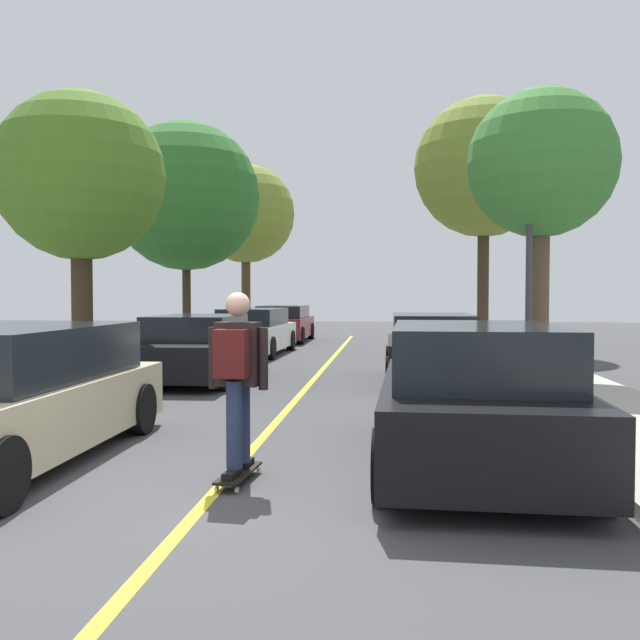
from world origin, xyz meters
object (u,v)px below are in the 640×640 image
at_px(parked_car_left_near, 196,348).
at_px(street_tree_left_nearest, 81,178).
at_px(skateboard, 239,473).
at_px(parked_car_left_far, 254,332).
at_px(parked_car_left_farthest, 284,323).
at_px(streetlamp, 529,232).
at_px(parked_car_right_near, 432,348).
at_px(parked_car_left_nearest, 11,395).
at_px(skateboarder, 237,371).
at_px(street_tree_left_near, 186,197).
at_px(street_tree_right_nearest, 542,165).
at_px(parked_car_right_nearest, 474,397).
at_px(street_tree_right_near, 484,168).
at_px(street_tree_left_far, 246,214).

distance_m(parked_car_left_near, street_tree_left_nearest, 4.09).
xyz_separation_m(street_tree_left_nearest, skateboard, (4.67, -6.73, -4.00)).
xyz_separation_m(parked_car_left_near, parked_car_left_far, (0.00, 6.15, 0.02)).
height_order(parked_car_left_farthest, streetlamp, streetlamp).
relative_size(parked_car_right_near, skateboard, 4.67).
height_order(parked_car_left_nearest, skateboarder, skateboarder).
bearing_deg(streetlamp, parked_car_left_farthest, 117.70).
xyz_separation_m(parked_car_left_far, streetlamp, (6.63, -6.81, 2.27)).
xyz_separation_m(street_tree_left_near, skateboard, (4.67, -13.79, -4.65)).
bearing_deg(parked_car_right_near, parked_car_left_near, -178.43).
distance_m(parked_car_right_near, skateboard, 8.03).
distance_m(street_tree_right_nearest, streetlamp, 1.51).
xyz_separation_m(parked_car_left_nearest, skateboard, (2.58, -0.55, -0.62)).
distance_m(streetlamp, skateboarder, 8.23).
height_order(parked_car_left_nearest, parked_car_right_near, parked_car_left_nearest).
bearing_deg(parked_car_left_farthest, skateboard, -82.46).
bearing_deg(street_tree_left_near, parked_car_right_nearest, -61.70).
bearing_deg(street_tree_right_near, parked_car_right_nearest, -98.11).
height_order(parked_car_left_far, skateboarder, skateboarder).
distance_m(street_tree_left_nearest, skateboarder, 8.76).
distance_m(street_tree_left_far, street_tree_right_nearest, 17.52).
height_order(street_tree_left_near, streetlamp, street_tree_left_near).
bearing_deg(parked_car_left_far, street_tree_left_nearest, -106.71).
bearing_deg(parked_car_left_far, parked_car_right_near, -50.97).
xyz_separation_m(parked_car_right_near, skateboard, (-2.29, -7.67, -0.60)).
bearing_deg(skateboard, street_tree_right_nearest, 59.62).
bearing_deg(parked_car_right_nearest, parked_car_left_nearest, -176.39).
xyz_separation_m(parked_car_left_farthest, street_tree_left_nearest, (-2.09, -12.76, 3.40)).
distance_m(parked_car_right_nearest, street_tree_right_nearest, 7.81).
bearing_deg(skateboarder, parked_car_right_near, 73.40).
xyz_separation_m(parked_car_left_near, street_tree_left_far, (-2.09, 14.90, 4.56)).
xyz_separation_m(street_tree_left_nearest, street_tree_right_nearest, (9.05, 0.74, 0.22)).
relative_size(parked_car_right_nearest, skateboarder, 2.53).
relative_size(parked_car_right_near, street_tree_left_near, 0.59).
distance_m(parked_car_left_nearest, parked_car_right_near, 8.63).
height_order(parked_car_right_near, street_tree_left_nearest, street_tree_left_nearest).
distance_m(parked_car_right_nearest, street_tree_right_near, 15.64).
bearing_deg(street_tree_left_near, parked_car_left_farthest, 69.92).
relative_size(parked_car_left_nearest, street_tree_left_near, 0.68).
height_order(parked_car_right_near, street_tree_right_near, street_tree_right_near).
bearing_deg(street_tree_right_nearest, parked_car_left_nearest, -135.17).
distance_m(parked_car_right_near, street_tree_right_nearest, 4.18).
distance_m(parked_car_left_far, street_tree_right_near, 8.80).
height_order(parked_car_left_far, street_tree_right_near, street_tree_right_near).
xyz_separation_m(parked_car_right_near, streetlamp, (1.75, -0.79, 2.26)).
distance_m(parked_car_left_near, skateboard, 7.99).
distance_m(street_tree_left_near, skateboard, 15.28).
bearing_deg(parked_car_right_near, street_tree_left_near, 138.71).
distance_m(parked_car_right_near, street_tree_left_nearest, 7.80).
bearing_deg(street_tree_left_far, parked_car_left_near, -82.03).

